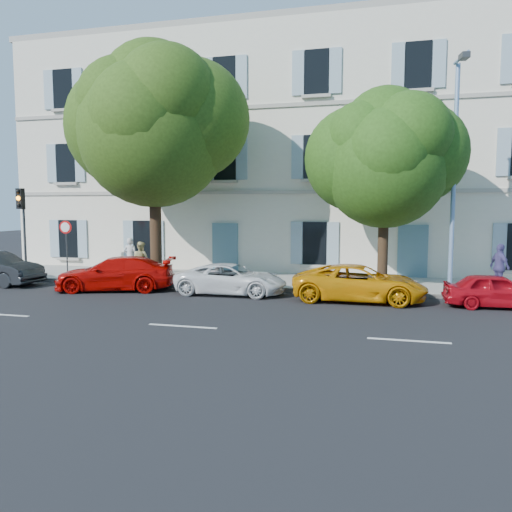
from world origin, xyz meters
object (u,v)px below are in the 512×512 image
(tree_right, at_px, (385,165))
(pedestrian_c, at_px, (500,267))
(road_sign, at_px, (66,236))
(car_red_hatchback, at_px, (497,291))
(tree_left, at_px, (154,133))
(traffic_light, at_px, (22,213))
(car_red_coupe, at_px, (115,274))
(car_yellow_supercar, at_px, (359,283))
(car_white_coupe, at_px, (231,279))
(pedestrian_b, at_px, (141,260))
(pedestrian_a, at_px, (130,257))
(street_lamp, at_px, (455,164))

(tree_right, xyz_separation_m, pedestrian_c, (4.29, 0.75, -3.82))
(road_sign, bearing_deg, car_red_hatchback, -6.56)
(car_red_hatchback, bearing_deg, tree_left, 78.20)
(tree_left, distance_m, traffic_light, 7.35)
(car_red_coupe, distance_m, car_yellow_supercar, 9.46)
(car_white_coupe, xyz_separation_m, pedestrian_b, (-4.82, 2.09, 0.38))
(car_red_coupe, height_order, tree_left, tree_left)
(tree_left, distance_m, pedestrian_c, 14.70)
(car_yellow_supercar, distance_m, car_red_hatchback, 4.41)
(car_white_coupe, distance_m, tree_right, 7.22)
(car_red_hatchback, xyz_separation_m, road_sign, (-17.51, 2.01, 1.41))
(tree_right, bearing_deg, car_yellow_supercar, -111.11)
(road_sign, bearing_deg, car_white_coupe, -11.90)
(tree_left, bearing_deg, car_yellow_supercar, -11.73)
(car_red_coupe, bearing_deg, traffic_light, -123.30)
(car_yellow_supercar, distance_m, pedestrian_a, 10.84)
(pedestrian_a, relative_size, pedestrian_b, 1.07)
(car_red_hatchback, bearing_deg, street_lamp, 31.50)
(car_red_hatchback, relative_size, tree_right, 0.45)
(tree_right, relative_size, pedestrian_b, 4.52)
(tree_left, height_order, street_lamp, tree_left)
(tree_left, relative_size, street_lamp, 1.17)
(road_sign, distance_m, street_lamp, 16.55)
(pedestrian_c, bearing_deg, traffic_light, 68.80)
(tree_left, relative_size, pedestrian_a, 5.54)
(car_yellow_supercar, xyz_separation_m, tree_right, (0.76, 1.97, 4.22))
(car_yellow_supercar, height_order, tree_left, tree_left)
(traffic_light, relative_size, pedestrian_a, 2.28)
(car_red_coupe, bearing_deg, pedestrian_b, 167.02)
(car_red_coupe, height_order, traffic_light, traffic_light)
(pedestrian_a, bearing_deg, tree_left, 135.74)
(pedestrian_b, bearing_deg, pedestrian_a, -16.16)
(road_sign, xyz_separation_m, street_lamp, (16.30, -0.29, 2.86))
(tree_left, bearing_deg, car_red_hatchback, -8.14)
(car_white_coupe, height_order, street_lamp, street_lamp)
(car_red_coupe, height_order, pedestrian_c, pedestrian_c)
(car_red_hatchback, bearing_deg, pedestrian_b, 76.81)
(car_red_coupe, height_order, road_sign, road_sign)
(tree_left, relative_size, traffic_light, 2.43)
(road_sign, xyz_separation_m, pedestrian_c, (18.16, 0.79, -0.94))
(tree_right, distance_m, street_lamp, 2.46)
(car_red_hatchback, relative_size, tree_left, 0.34)
(pedestrian_a, xyz_separation_m, pedestrian_c, (15.50, -0.17, 0.01))
(pedestrian_a, distance_m, pedestrian_b, 1.06)
(car_white_coupe, distance_m, pedestrian_c, 10.16)
(car_yellow_supercar, bearing_deg, car_red_hatchback, -90.68)
(car_red_hatchback, distance_m, pedestrian_a, 15.16)
(car_yellow_supercar, relative_size, pedestrian_c, 2.61)
(tree_left, relative_size, road_sign, 3.82)
(traffic_light, bearing_deg, car_yellow_supercar, -6.28)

